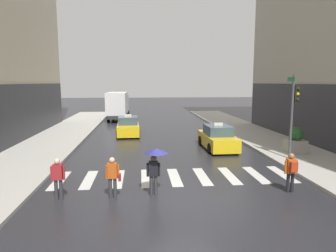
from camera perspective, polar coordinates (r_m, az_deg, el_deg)
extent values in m
plane|color=#26262B|center=(12.06, 2.91, -13.88)|extent=(160.00, 160.00, 0.00)
cube|color=silver|center=(15.24, -19.66, -9.56)|extent=(0.50, 2.80, 0.01)
cube|color=silver|center=(14.97, -14.58, -9.67)|extent=(0.50, 2.80, 0.01)
cube|color=silver|center=(14.81, -9.34, -9.71)|extent=(0.50, 2.80, 0.01)
cube|color=silver|center=(14.77, -4.04, -9.66)|extent=(0.50, 2.80, 0.01)
cube|color=silver|center=(14.86, 1.25, -9.54)|extent=(0.50, 2.80, 0.01)
cube|color=silver|center=(15.06, 6.43, -9.34)|extent=(0.50, 2.80, 0.01)
cube|color=silver|center=(15.39, 11.42, -9.07)|extent=(0.50, 2.80, 0.01)
cube|color=silver|center=(15.82, 16.16, -8.76)|extent=(0.50, 2.80, 0.01)
cube|color=silver|center=(16.35, 20.62, -8.41)|extent=(0.50, 2.80, 0.01)
cylinder|color=#47474C|center=(18.70, 22.15, 1.52)|extent=(0.14, 0.14, 4.80)
cube|color=black|center=(18.71, 22.97, 5.55)|extent=(0.30, 0.26, 0.95)
sphere|color=#28231E|center=(18.58, 23.23, 6.45)|extent=(0.17, 0.17, 0.17)
sphere|color=yellow|center=(18.58, 23.17, 5.52)|extent=(0.17, 0.17, 0.17)
sphere|color=#28231E|center=(18.60, 23.12, 4.60)|extent=(0.17, 0.17, 0.17)
cube|color=#196638|center=(18.73, 22.12, 8.13)|extent=(0.04, 0.84, 0.24)
cube|color=yellow|center=(21.18, 9.23, -2.71)|extent=(1.92, 4.55, 0.84)
cube|color=#384C5B|center=(20.96, 9.35, -0.77)|extent=(1.66, 2.14, 0.64)
cube|color=silver|center=(20.90, 9.37, 0.34)|extent=(0.61, 0.26, 0.18)
cylinder|color=black|center=(22.29, 6.14, -2.71)|extent=(0.24, 0.67, 0.66)
cylinder|color=black|center=(22.73, 10.35, -2.58)|extent=(0.24, 0.67, 0.66)
cylinder|color=black|center=(19.72, 7.90, -4.17)|extent=(0.24, 0.67, 0.66)
cylinder|color=black|center=(20.22, 12.60, -3.99)|extent=(0.24, 0.67, 0.66)
cube|color=#F2EAB2|center=(23.17, 6.19, -1.60)|extent=(0.20, 0.05, 0.14)
cube|color=#F2EAB2|center=(23.49, 9.18, -1.53)|extent=(0.20, 0.05, 0.14)
cube|color=yellow|center=(26.54, -7.48, -0.47)|extent=(1.97, 4.57, 0.84)
cube|color=#384C5B|center=(26.34, -7.51, 1.09)|extent=(1.68, 2.16, 0.64)
cube|color=silver|center=(26.29, -7.53, 1.98)|extent=(0.61, 0.26, 0.18)
cylinder|color=black|center=(27.92, -9.23, -0.55)|extent=(0.25, 0.67, 0.66)
cylinder|color=black|center=(27.92, -5.72, -0.49)|extent=(0.25, 0.67, 0.66)
cylinder|color=black|center=(25.26, -9.41, -1.48)|extent=(0.25, 0.67, 0.66)
cylinder|color=black|center=(25.26, -5.53, -1.41)|extent=(0.25, 0.67, 0.66)
cube|color=#F2EAB2|center=(28.79, -8.74, 0.27)|extent=(0.20, 0.05, 0.14)
cube|color=#F2EAB2|center=(28.79, -6.23, 0.31)|extent=(0.20, 0.05, 0.14)
cube|color=#2D2D2D|center=(37.25, -9.30, 2.12)|extent=(1.96, 6.64, 0.40)
cube|color=silver|center=(40.42, -8.91, 4.37)|extent=(2.14, 1.85, 2.10)
cube|color=#384C5B|center=(41.31, -8.81, 4.97)|extent=(1.89, 0.09, 0.95)
cube|color=silver|center=(36.23, -9.49, 4.25)|extent=(2.32, 4.85, 2.50)
cylinder|color=black|center=(40.44, -10.30, 2.28)|extent=(0.30, 0.91, 0.90)
cylinder|color=black|center=(40.27, -7.47, 2.32)|extent=(0.30, 0.91, 0.90)
cylinder|color=black|center=(35.96, -11.10, 1.53)|extent=(0.30, 0.91, 0.90)
cylinder|color=black|center=(35.76, -7.92, 1.57)|extent=(0.30, 0.91, 0.90)
cylinder|color=#333338|center=(12.49, -3.16, -11.08)|extent=(0.14, 0.14, 0.82)
cylinder|color=#333338|center=(12.49, -2.32, -11.06)|extent=(0.14, 0.14, 0.82)
cube|color=black|center=(12.27, -2.76, -7.94)|extent=(0.36, 0.24, 0.60)
sphere|color=brown|center=(12.16, -2.78, -6.04)|extent=(0.22, 0.22, 0.22)
cylinder|color=black|center=(12.28, -3.85, -8.19)|extent=(0.09, 0.09, 0.55)
cylinder|color=black|center=(12.30, -1.68, -8.14)|extent=(0.09, 0.09, 0.55)
cylinder|color=#4C4C4C|center=(12.20, -2.21, -6.58)|extent=(0.02, 0.02, 1.00)
cone|color=navy|center=(12.10, -2.22, -4.65)|extent=(0.96, 0.96, 0.20)
cylinder|color=black|center=(13.75, 21.56, -9.83)|extent=(0.14, 0.14, 0.82)
cylinder|color=black|center=(13.83, 22.24, -9.76)|extent=(0.14, 0.14, 0.82)
cube|color=#BF5119|center=(13.59, 22.06, -6.94)|extent=(0.36, 0.24, 0.60)
sphere|color=#9E7051|center=(13.49, 22.16, -5.22)|extent=(0.22, 0.22, 0.22)
cylinder|color=#BF5119|center=(13.50, 21.18, -7.22)|extent=(0.09, 0.09, 0.55)
cylinder|color=#BF5119|center=(13.71, 22.91, -7.08)|extent=(0.09, 0.09, 0.55)
cube|color=#B23319|center=(13.40, 22.50, -7.09)|extent=(0.28, 0.18, 0.40)
cylinder|color=#333338|center=(12.40, -10.74, -11.36)|extent=(0.14, 0.14, 0.82)
cylinder|color=#333338|center=(12.38, -9.89, -11.37)|extent=(0.14, 0.14, 0.82)
cube|color=#BF5119|center=(12.17, -10.40, -8.21)|extent=(0.36, 0.24, 0.60)
sphere|color=beige|center=(12.06, -10.45, -6.30)|extent=(0.22, 0.22, 0.22)
cylinder|color=#BF5119|center=(12.21, -11.48, -8.44)|extent=(0.09, 0.09, 0.55)
cylinder|color=#BF5119|center=(12.16, -9.30, -8.44)|extent=(0.09, 0.09, 0.55)
cube|color=maroon|center=(12.23, -9.04, -9.47)|extent=(0.10, 0.20, 0.28)
cylinder|color=#333338|center=(12.78, -20.22, -11.13)|extent=(0.14, 0.14, 0.82)
cylinder|color=#333338|center=(12.73, -19.42, -11.16)|extent=(0.14, 0.14, 0.82)
cube|color=maroon|center=(12.54, -19.98, -8.08)|extent=(0.36, 0.24, 0.60)
sphere|color=beige|center=(12.44, -20.07, -6.22)|extent=(0.22, 0.22, 0.22)
cylinder|color=maroon|center=(12.62, -20.99, -8.28)|extent=(0.09, 0.09, 0.55)
cylinder|color=maroon|center=(12.50, -18.94, -8.32)|extent=(0.09, 0.09, 0.55)
cube|color=#A8A399|center=(20.81, 22.72, -3.47)|extent=(1.10, 1.10, 0.80)
sphere|color=#285628|center=(20.68, 22.84, -1.43)|extent=(0.90, 0.90, 0.90)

